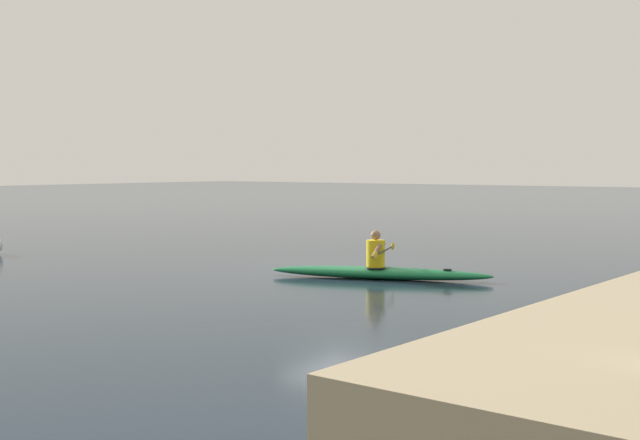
{
  "coord_description": "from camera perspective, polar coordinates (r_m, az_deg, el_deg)",
  "views": [
    {
      "loc": [
        -10.91,
        15.66,
        2.43
      ],
      "look_at": [
        -2.34,
        4.18,
        1.49
      ],
      "focal_mm": 46.18,
      "sensor_mm": 36.0,
      "label": 1
    }
  ],
  "objects": [
    {
      "name": "ground_plane",
      "position": [
        19.24,
        1.86,
        -3.49
      ],
      "size": [
        160.0,
        160.0,
        0.0
      ],
      "primitive_type": "plane",
      "color": "#1E2D3D"
    },
    {
      "name": "kayaker",
      "position": [
        17.72,
        3.93,
        -2.2
      ],
      "size": [
        0.93,
        2.26,
        0.79
      ],
      "color": "yellow",
      "rests_on": "kayak"
    },
    {
      "name": "kayak",
      "position": [
        17.76,
        4.15,
        -3.67
      ],
      "size": [
        4.72,
        2.36,
        0.26
      ],
      "color": "#19723F",
      "rests_on": "ground"
    }
  ]
}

